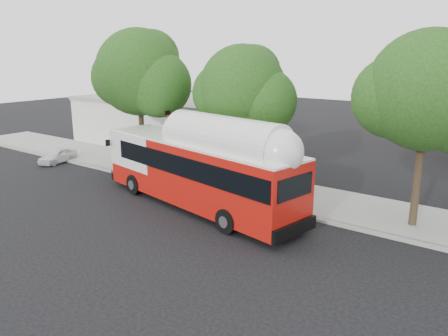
# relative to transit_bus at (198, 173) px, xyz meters

# --- Properties ---
(ground) EXTENTS (120.00, 120.00, 0.00)m
(ground) POSITION_rel_transit_bus_xyz_m (1.03, -1.93, -1.94)
(ground) COLOR black
(ground) RESTS_ON ground
(sidewalk) EXTENTS (60.00, 5.00, 0.15)m
(sidewalk) POSITION_rel_transit_bus_xyz_m (1.03, 4.57, -1.86)
(sidewalk) COLOR gray
(sidewalk) RESTS_ON ground
(curb_strip) EXTENTS (60.00, 0.30, 0.15)m
(curb_strip) POSITION_rel_transit_bus_xyz_m (1.03, 1.97, -1.86)
(curb_strip) COLOR gray
(curb_strip) RESTS_ON ground
(red_curb_segment) EXTENTS (10.00, 0.32, 0.16)m
(red_curb_segment) POSITION_rel_transit_bus_xyz_m (-1.97, 1.97, -1.86)
(red_curb_segment) COLOR maroon
(red_curb_segment) RESTS_ON ground
(street_tree_left) EXTENTS (6.67, 5.80, 9.74)m
(street_tree_left) POSITION_rel_transit_bus_xyz_m (-7.50, 3.62, 4.66)
(street_tree_left) COLOR #2D2116
(street_tree_left) RESTS_ON ground
(street_tree_mid) EXTENTS (5.75, 5.00, 8.62)m
(street_tree_mid) POSITION_rel_transit_bus_xyz_m (0.44, 4.12, 3.97)
(street_tree_mid) COLOR #2D2116
(street_tree_mid) RESTS_ON ground
(street_tree_right) EXTENTS (6.21, 5.40, 9.18)m
(street_tree_right) POSITION_rel_transit_bus_xyz_m (10.47, 3.92, 4.32)
(street_tree_right) COLOR #2D2116
(street_tree_right) RESTS_ON ground
(low_commercial_bldg) EXTENTS (16.20, 10.20, 4.25)m
(low_commercial_bldg) POSITION_rel_transit_bus_xyz_m (-12.97, 12.07, 0.21)
(low_commercial_bldg) COLOR silver
(low_commercial_bldg) RESTS_ON ground
(transit_bus) EXTENTS (14.25, 5.23, 4.15)m
(transit_bus) POSITION_rel_transit_bus_xyz_m (0.00, 0.00, 0.00)
(transit_bus) COLOR #AE130C
(transit_bus) RESTS_ON ground
(parked_car) EXTENTS (3.42, 1.97, 1.09)m
(parked_car) POSITION_rel_transit_bus_xyz_m (-14.99, 1.40, -1.39)
(parked_car) COLOR silver
(parked_car) RESTS_ON ground
(signal_pole) EXTENTS (0.13, 0.44, 4.63)m
(signal_pole) POSITION_rel_transit_bus_xyz_m (-4.50, 2.55, 0.44)
(signal_pole) COLOR red
(signal_pole) RESTS_ON ground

